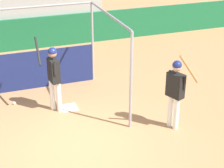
{
  "coord_description": "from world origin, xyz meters",
  "views": [
    {
      "loc": [
        -1.72,
        -7.11,
        4.97
      ],
      "look_at": [
        1.17,
        0.88,
        0.99
      ],
      "focal_mm": 60.0,
      "sensor_mm": 36.0,
      "label": 1
    }
  ],
  "objects": [
    {
      "name": "bleacher_section",
      "position": [
        0.0,
        8.29,
        1.25
      ],
      "size": [
        5.95,
        2.4,
        2.51
      ],
      "color": "#9E9E99",
      "rests_on": "ground"
    },
    {
      "name": "ground_plane",
      "position": [
        0.0,
        0.0,
        0.0
      ],
      "size": [
        60.0,
        60.0,
        0.0
      ],
      "primitive_type": "plane",
      "color": "#A8754C"
    },
    {
      "name": "baseball",
      "position": [
        -1.15,
        2.53,
        0.04
      ],
      "size": [
        0.07,
        0.07,
        0.07
      ],
      "color": "white",
      "rests_on": "ground"
    },
    {
      "name": "batting_cage",
      "position": [
        -0.33,
        2.87,
        1.09
      ],
      "size": [
        3.62,
        3.16,
        2.52
      ],
      "color": "gray",
      "rests_on": "ground"
    },
    {
      "name": "outfield_wall",
      "position": [
        0.0,
        7.03,
        0.61
      ],
      "size": [
        24.0,
        0.12,
        1.23
      ],
      "color": "#196038",
      "rests_on": "ground"
    },
    {
      "name": "player_batter",
      "position": [
        -0.12,
        1.82,
        1.09
      ],
      "size": [
        0.53,
        0.85,
        1.95
      ],
      "rotation": [
        0.0,
        0.0,
        1.7
      ],
      "color": "white",
      "rests_on": "ground"
    },
    {
      "name": "player_waiting",
      "position": [
        2.45,
        -0.05,
        1.08
      ],
      "size": [
        0.57,
        0.65,
        2.05
      ],
      "rotation": [
        0.0,
        0.0,
        -1.2
      ],
      "color": "white",
      "rests_on": "ground"
    },
    {
      "name": "home_plate",
      "position": [
        0.24,
        1.81,
        0.01
      ],
      "size": [
        0.44,
        0.44,
        0.02
      ],
      "color": "white",
      "rests_on": "ground"
    }
  ]
}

